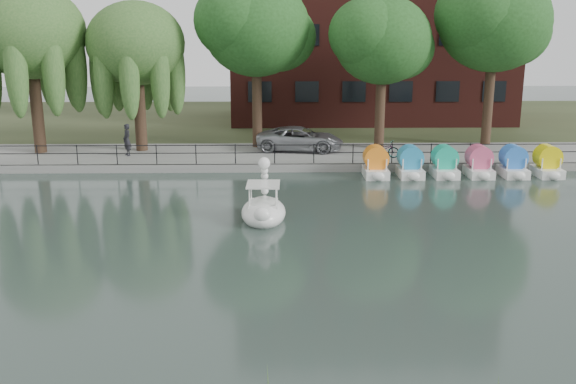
{
  "coord_description": "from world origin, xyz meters",
  "views": [
    {
      "loc": [
        0.05,
        -18.8,
        7.26
      ],
      "look_at": [
        0.5,
        4.0,
        1.3
      ],
      "focal_mm": 40.0,
      "sensor_mm": 36.0,
      "label": 1
    }
  ],
  "objects_px": {
    "bicycle": "(383,148)",
    "pedestrian": "(127,138)",
    "minivan": "(300,137)",
    "swan_boat": "(264,207)"
  },
  "relations": [
    {
      "from": "bicycle",
      "to": "pedestrian",
      "type": "relative_size",
      "value": 0.87
    },
    {
      "from": "minivan",
      "to": "pedestrian",
      "type": "relative_size",
      "value": 2.79
    },
    {
      "from": "minivan",
      "to": "swan_boat",
      "type": "bearing_deg",
      "value": 179.29
    },
    {
      "from": "bicycle",
      "to": "swan_boat",
      "type": "distance_m",
      "value": 11.74
    },
    {
      "from": "swan_boat",
      "to": "minivan",
      "type": "bearing_deg",
      "value": 82.6
    },
    {
      "from": "minivan",
      "to": "pedestrian",
      "type": "bearing_deg",
      "value": 105.66
    },
    {
      "from": "minivan",
      "to": "bicycle",
      "type": "distance_m",
      "value": 4.78
    },
    {
      "from": "minivan",
      "to": "swan_boat",
      "type": "distance_m",
      "value": 12.03
    },
    {
      "from": "pedestrian",
      "to": "bicycle",
      "type": "bearing_deg",
      "value": 52.63
    },
    {
      "from": "bicycle",
      "to": "pedestrian",
      "type": "distance_m",
      "value": 13.77
    }
  ]
}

